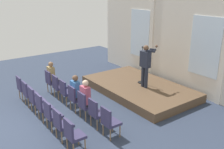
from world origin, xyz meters
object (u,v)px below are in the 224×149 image
Objects in this scene: chair_r0_c0 at (51,80)px; chair_r1_c3 at (43,105)px; chair_r0_c1 at (58,85)px; chair_r0_c3 at (75,97)px; chair_r1_c4 at (51,114)px; chair_r1_c5 at (61,123)px; chair_r0_c2 at (66,91)px; chair_r1_c2 at (35,98)px; chair_r0_c4 at (85,104)px; mic_stand at (141,75)px; audience_r0_c0 at (52,75)px; chair_r0_c5 at (96,112)px; chair_r1_c1 at (28,92)px; chair_r1_c6 at (73,134)px; chair_r1_c0 at (22,86)px; audience_r0_c4 at (87,97)px; speaker at (145,63)px; audience_r0_c3 at (77,91)px; chair_r0_c6 at (109,121)px.

chair_r0_c0 is 2.34m from chair_r1_c3.
chair_r0_c1 is 1.00× the size of chair_r0_c3.
chair_r1_c5 is (0.68, 0.00, 0.00)m from chair_r1_c4.
chair_r0_c1 is at bearing 180.00° from chair_r0_c2.
chair_r0_c1 is at bearing 120.58° from chair_r1_c2.
chair_r0_c4 is at bearing 120.58° from chair_r1_c5.
chair_r0_c0 is at bearing 180.00° from chair_r0_c3.
mic_stand is at bearing 68.01° from chair_r0_c1.
audience_r0_c0 is 1.39× the size of chair_r0_c5.
chair_r1_c6 is at bearing 0.00° from chair_r1_c1.
chair_r1_c2 is (1.36, -1.23, -0.19)m from audience_r0_c0.
chair_r0_c2 is 1.78m from chair_r1_c0.
audience_r0_c4 is (1.36, 0.08, 0.21)m from chair_r0_c2.
audience_r0_c4 is (0.77, -3.07, 0.08)m from mic_stand.
chair_r0_c2 and chair_r1_c4 have the same top height.
audience_r0_c0 is at bearing -122.47° from mic_stand.
audience_r0_c4 is 1.85m from chair_r1_c6.
chair_r1_c2 is (1.36, 0.00, 0.00)m from chair_r1_c0.
audience_r0_c0 reaches higher than chair_r0_c5.
chair_r1_c0 is (0.00, -1.15, 0.00)m from chair_r0_c0.
chair_r0_c0 is 2.04m from chair_r0_c3.
speaker reaches higher than chair_r0_c1.
chair_r1_c0 is 1.36m from chair_r1_c2.
mic_stand is 1.65× the size of chair_r0_c1.
audience_r0_c0 reaches higher than chair_r1_c4.
chair_r0_c1 is 2.05m from audience_r0_c4.
chair_r1_c1 is (-1.36, -1.23, -0.19)m from audience_r0_c3.
chair_r0_c3 and chair_r1_c4 have the same top height.
chair_r1_c4 is at bearing -61.11° from audience_r0_c3.
chair_r1_c0 is (-4.08, -1.15, 0.00)m from chair_r0_c6.
chair_r0_c5 is at bearing 0.00° from chair_r0_c4.
audience_r0_c4 is 1.42× the size of chair_r1_c3.
chair_r0_c5 is 1.34m from chair_r1_c4.
chair_r1_c2 is (0.00, -1.15, 0.00)m from chair_r0_c2.
audience_r0_c0 is 1.38m from chair_r0_c2.
chair_r0_c3 is (1.36, 0.00, 0.00)m from chair_r0_c1.
chair_r1_c4 is at bearing 0.00° from chair_r1_c3.
chair_r0_c4 is at bearing 180.00° from chair_r0_c6.
audience_r0_c4 is at bearing -0.04° from audience_r0_c0.
chair_r0_c3 is 1.00× the size of chair_r0_c6.
audience_r0_c0 reaches higher than chair_r1_c1.
chair_r1_c2 is at bearing -40.23° from chair_r0_c0.
mic_stand reaches higher than chair_r1_c0.
chair_r0_c0 is 1.00× the size of chair_r0_c1.
chair_r0_c0 is 1.00× the size of chair_r1_c4.
chair_r1_c0 is at bearing -148.86° from audience_r0_c3.
audience_r0_c4 is at bearing -83.07° from speaker.
chair_r1_c4 is (2.72, -1.15, 0.00)m from chair_r0_c0.
chair_r1_c0 is 1.00× the size of chair_r1_c4.
chair_r0_c2 is at bearing 59.42° from chair_r1_c1.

